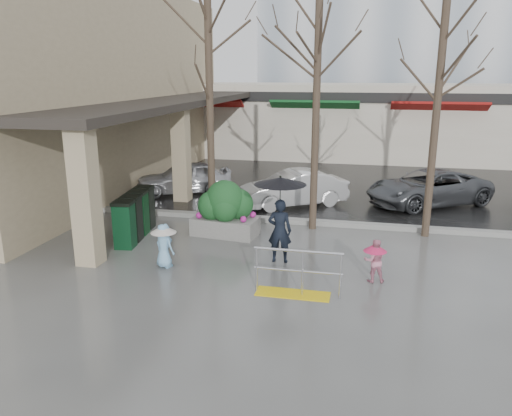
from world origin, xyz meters
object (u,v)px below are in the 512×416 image
at_px(child_pink, 375,258).
at_px(car_a, 184,177).
at_px(tree_west, 209,56).
at_px(tree_midwest, 318,50).
at_px(tree_mideast, 441,63).
at_px(car_c, 428,187).
at_px(car_b, 293,189).
at_px(news_boxes, 135,215).
at_px(handrail, 296,278).
at_px(woman, 280,209).
at_px(planter, 225,209).
at_px(child_blue, 164,241).

bearing_deg(child_pink, car_a, -56.09).
bearing_deg(car_a, child_pink, 19.22).
height_order(tree_west, tree_midwest, tree_midwest).
height_order(tree_mideast, car_c, tree_mideast).
distance_m(tree_west, car_b, 5.59).
height_order(child_pink, car_a, car_a).
relative_size(tree_west, car_b, 1.78).
height_order(tree_midwest, car_b, tree_midwest).
relative_size(car_a, car_c, 0.82).
xyz_separation_m(tree_west, car_a, (-2.25, 3.55, -4.45)).
height_order(tree_west, news_boxes, tree_west).
bearing_deg(news_boxes, car_c, 26.04).
relative_size(handrail, child_pink, 1.88).
bearing_deg(car_c, woman, -64.92).
relative_size(tree_midwest, planter, 3.55).
xyz_separation_m(tree_west, child_blue, (-0.00, -3.91, -4.42)).
height_order(handrail, tree_midwest, tree_midwest).
xyz_separation_m(tree_west, news_boxes, (-1.71, -1.93, -4.43)).
height_order(child_blue, planter, planter).
relative_size(woman, news_boxes, 0.93).
bearing_deg(child_pink, car_c, -115.51).
xyz_separation_m(tree_west, tree_mideast, (6.50, 0.00, -0.22)).
bearing_deg(car_a, tree_mideast, 42.19).
relative_size(tree_midwest, tree_mideast, 1.08).
height_order(tree_west, child_pink, tree_west).
relative_size(woman, car_b, 0.58).
bearing_deg(tree_west, planter, -56.66).
height_order(woman, car_a, woman).
bearing_deg(car_b, handrail, -22.93).
bearing_deg(woman, child_pink, 160.05).
relative_size(woman, planter, 1.12).
bearing_deg(car_b, child_pink, -7.81).
xyz_separation_m(news_boxes, car_a, (-0.54, 5.48, -0.02)).
bearing_deg(child_pink, woman, -29.21).
relative_size(handrail, planter, 0.96).
relative_size(child_blue, planter, 0.56).
relative_size(tree_midwest, car_a, 1.89).
xyz_separation_m(tree_midwest, car_c, (3.73, 3.76, -4.60)).
bearing_deg(planter, tree_west, 123.34).
relative_size(tree_midwest, child_blue, 6.31).
distance_m(woman, child_blue, 2.94).
xyz_separation_m(handrail, child_blue, (-3.36, 0.89, 0.28)).
bearing_deg(planter, tree_midwest, 25.86).
distance_m(tree_midwest, news_boxes, 6.99).
distance_m(child_pink, news_boxes, 6.95).
xyz_separation_m(planter, news_boxes, (-2.49, -0.75, -0.13)).
height_order(tree_mideast, woman, tree_mideast).
distance_m(planter, car_c, 7.89).
bearing_deg(car_b, planter, -53.00).
xyz_separation_m(tree_west, car_c, (6.93, 3.76, -4.45)).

